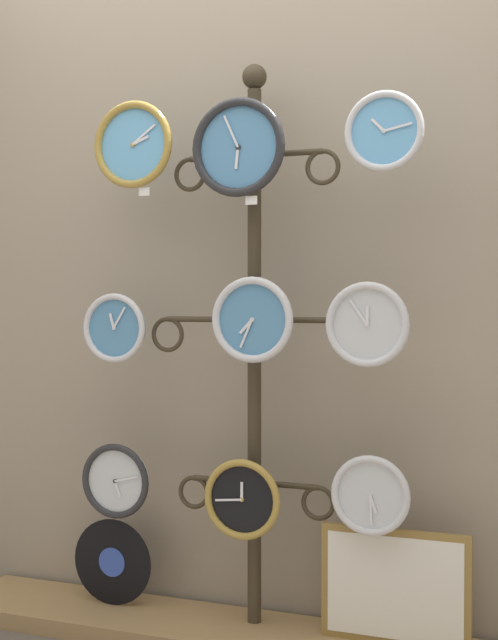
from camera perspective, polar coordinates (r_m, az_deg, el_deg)
name	(u,v)px	position (r m, az deg, el deg)	size (l,w,h in m)	color
shop_wall	(271,228)	(3.14, 1.40, 5.91)	(4.40, 0.04, 2.80)	gray
low_shelf	(248,637)	(3.13, -0.07, -19.61)	(2.20, 0.36, 0.06)	#9E7A4C
display_stand	(254,425)	(3.01, 0.35, -6.75)	(0.77, 0.39, 1.93)	#382D1E
clock_top_left	(134,145)	(3.13, -7.40, 11.06)	(0.30, 0.04, 0.30)	#60A8DB
clock_top_center	(239,147)	(2.94, -0.66, 10.98)	(0.32, 0.04, 0.32)	#4C84B2
clock_top_right	(384,131)	(2.80, 8.66, 11.85)	(0.25, 0.04, 0.25)	#60A8DB
clock_middle_left	(115,328)	(3.13, -8.58, -0.51)	(0.24, 0.04, 0.24)	#4C84B2
clock_middle_center	(253,320)	(2.86, 0.24, 0.02)	(0.28, 0.04, 0.28)	#4C84B2
clock_middle_right	(368,324)	(2.76, 7.60, -0.28)	(0.26, 0.04, 0.26)	silver
clock_bottom_left	(116,481)	(3.18, -8.51, -10.14)	(0.26, 0.04, 0.26)	silver
clock_bottom_center	(243,499)	(2.95, -0.41, -11.39)	(0.26, 0.04, 0.26)	black
clock_bottom_right	(371,495)	(2.85, 7.80, -11.05)	(0.25, 0.04, 0.25)	silver
vinyl_record	(112,562)	(3.32, -8.74, -15.06)	(0.31, 0.01, 0.31)	black
picture_frame	(395,587)	(2.96, 9.31, -16.52)	(0.48, 0.02, 0.37)	olive
price_tag_upper	(144,192)	(3.08, -6.72, 8.16)	(0.04, 0.00, 0.03)	white
price_tag_mid	(251,200)	(2.90, 0.15, 7.67)	(0.04, 0.00, 0.03)	white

